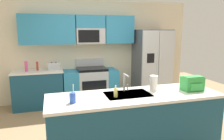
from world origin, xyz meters
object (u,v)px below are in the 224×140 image
sink_faucet (125,81)px  drink_cup_blue (73,98)px  paper_towel_roll (154,83)px  bottle_pink (26,66)px  soap_dispenser (116,92)px  range_oven (91,85)px  toaster (54,66)px  pepper_mill (37,66)px  refrigerator (152,64)px  backpack (192,83)px

sink_faucet → drink_cup_blue: (-0.83, -0.30, -0.10)m
sink_faucet → paper_towel_roll: bearing=-10.2°
bottle_pink → soap_dispenser: bearing=-59.4°
range_oven → sink_faucet: (0.14, -2.21, 0.62)m
toaster → drink_cup_blue: size_ratio=1.10×
pepper_mill → soap_dispenser: bearing=-64.2°
drink_cup_blue → refrigerator: bearing=45.9°
bottle_pink → refrigerator: bearing=-0.5°
bottle_pink → pepper_mill: bearing=10.1°
refrigerator → drink_cup_blue: refrigerator is taller
pepper_mill → sink_faucet: size_ratio=0.74×
sink_faucet → paper_towel_roll: 0.45m
sink_faucet → soap_dispenser: sink_faucet is taller
drink_cup_blue → paper_towel_roll: 1.30m
drink_cup_blue → soap_dispenser: bearing=7.1°
toaster → sink_faucet: (1.02, -2.16, 0.08)m
pepper_mill → sink_faucet: sink_faucet is taller
range_oven → sink_faucet: bearing=-86.4°
toaster → sink_faucet: bearing=-64.6°
soap_dispenser → backpack: backpack is taller
toaster → bottle_pink: size_ratio=1.19×
toaster → drink_cup_blue: drink_cup_blue is taller
sink_faucet → toaster: bearing=115.4°
refrigerator → bottle_pink: size_ratio=7.87×
range_oven → sink_faucet: 2.30m
pepper_mill → backpack: backpack is taller
drink_cup_blue → paper_towel_roll: drink_cup_blue is taller
toaster → drink_cup_blue: bearing=-85.6°
soap_dispenser → backpack: bearing=-0.8°
soap_dispenser → paper_towel_roll: paper_towel_roll is taller
bottle_pink → sink_faucet: size_ratio=0.83×
bottle_pink → backpack: size_ratio=0.73×
pepper_mill → paper_towel_roll: bearing=-51.2°
refrigerator → sink_faucet: bearing=-125.7°
bottle_pink → paper_towel_roll: bearing=-47.2°
range_oven → toaster: 1.04m
pepper_mill → soap_dispenser: (1.18, -2.44, -0.04)m
refrigerator → toaster: refrigerator is taller
toaster → soap_dispenser: toaster is taller
drink_cup_blue → backpack: drink_cup_blue is taller
soap_dispenser → toaster: bearing=108.6°
toaster → bottle_pink: bearing=179.3°
sink_faucet → paper_towel_roll: size_ratio=1.17×
range_oven → refrigerator: bearing=-2.5°
backpack → refrigerator: bearing=78.1°
refrigerator → pepper_mill: 2.94m
refrigerator → backpack: size_ratio=5.78×
refrigerator → paper_towel_roll: (-1.09, -2.22, 0.09)m
paper_towel_roll → bottle_pink: bearing=132.8°
pepper_mill → bottle_pink: (-0.24, -0.04, 0.01)m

